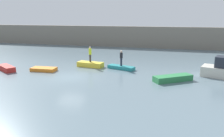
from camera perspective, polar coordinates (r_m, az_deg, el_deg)
name	(u,v)px	position (r m, az deg, el deg)	size (l,w,h in m)	color
ground_plane	(71,77)	(22.17, -10.47, -2.10)	(120.00, 120.00, 0.00)	slate
embankment_wall	(121,36)	(42.75, 2.23, 8.13)	(80.00, 1.20, 3.84)	gray
rowboat_red	(7,68)	(26.70, -25.22, 0.07)	(2.80, 0.96, 0.54)	red
rowboat_orange	(44,69)	(25.21, -16.94, -0.17)	(2.64, 1.23, 0.35)	orange
rowboat_yellow	(90,64)	(26.14, -5.52, 1.05)	(3.01, 1.13, 0.55)	gold
rowboat_teal	(121,67)	(24.91, 2.34, 0.27)	(3.08, 0.91, 0.37)	teal
rowboat_green	(173,78)	(21.10, 15.21, -2.40)	(3.65, 1.06, 0.53)	#2D7F47
person_dark_shirt	(121,57)	(24.67, 2.37, 2.87)	(0.32, 0.32, 1.72)	#232838
person_hiviz_shirt	(90,53)	(25.90, -5.58, 3.82)	(0.32, 0.32, 1.81)	#38332D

